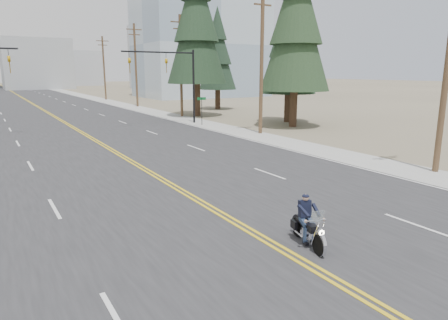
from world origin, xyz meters
TOP-DOWN VIEW (x-y plane):
  - road at (0.00, 70.00)m, footprint 20.00×200.00m
  - sidewalk_right at (11.50, 70.00)m, footprint 3.00×200.00m
  - traffic_mast_right at (8.98, 32.00)m, footprint 7.10×0.26m
  - street_sign at (10.80, 30.00)m, footprint 0.90×0.06m
  - utility_pole_b at (12.50, 23.00)m, footprint 2.20×0.30m
  - utility_pole_c at (12.50, 38.00)m, footprint 2.20×0.30m
  - utility_pole_d at (12.50, 53.00)m, footprint 2.20×0.30m
  - utility_pole_e at (12.50, 70.00)m, footprint 2.20×0.30m
  - glass_building at (32.00, 70.00)m, footprint 24.00×16.00m
  - haze_bldg_b at (8.00, 125.00)m, footprint 18.00×14.00m
  - haze_bldg_c at (40.00, 110.00)m, footprint 16.00×12.00m
  - haze_bldg_e at (25.00, 150.00)m, footprint 14.00×14.00m
  - motorcyclist at (0.87, 4.79)m, footprint 1.32×2.06m
  - conifer_near at (17.53, 24.82)m, footprint 6.21×6.21m
  - conifer_mid at (19.43, 27.84)m, footprint 5.34×5.34m
  - conifer_tall at (14.20, 37.44)m, footprint 6.61×6.61m
  - conifer_far at (20.43, 43.51)m, footprint 4.94×4.94m

SIDE VIEW (x-z plane):
  - road at x=0.00m, z-range 0.00..0.01m
  - sidewalk_right at x=11.50m, z-range 0.00..0.01m
  - motorcyclist at x=0.87m, z-range 0.00..1.49m
  - street_sign at x=10.80m, z-range 0.49..3.12m
  - traffic_mast_right at x=8.98m, z-range 1.44..8.44m
  - utility_pole_c at x=12.50m, z-range 0.23..11.23m
  - utility_pole_e at x=12.50m, z-range 0.23..11.23m
  - utility_pole_b at x=12.50m, z-range 0.23..11.73m
  - utility_pole_d at x=12.50m, z-range 0.23..11.73m
  - haze_bldg_e at x=25.00m, z-range 0.00..12.00m
  - haze_bldg_b at x=8.00m, z-range 0.00..14.00m
  - conifer_far at x=20.43m, z-range 0.97..14.21m
  - conifer_mid at x=19.43m, z-range 1.05..15.29m
  - haze_bldg_c at x=40.00m, z-range 0.00..18.00m
  - conifer_near at x=17.53m, z-range 1.22..17.66m
  - glass_building at x=32.00m, z-range 0.00..20.00m
  - conifer_tall at x=14.20m, z-range 1.36..19.72m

